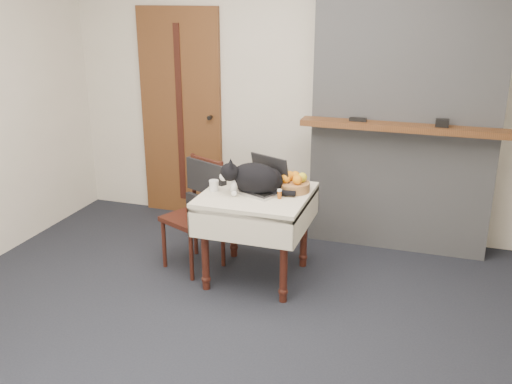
{
  "coord_description": "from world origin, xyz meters",
  "views": [
    {
      "loc": [
        1.19,
        -2.96,
        2.1
      ],
      "look_at": [
        -0.05,
        0.8,
        0.72
      ],
      "focal_mm": 40.0,
      "sensor_mm": 36.0,
      "label": 1
    }
  ],
  "objects_px": {
    "cream_jar": "(214,186)",
    "chair": "(200,198)",
    "pill_bottle": "(279,194)",
    "door": "(181,114)",
    "laptop": "(263,182)",
    "cat": "(256,179)",
    "fruit_basket": "(294,184)",
    "side_table": "(257,207)"
  },
  "relations": [
    {
      "from": "cream_jar",
      "to": "chair",
      "type": "bearing_deg",
      "value": 139.62
    },
    {
      "from": "pill_bottle",
      "to": "door",
      "type": "bearing_deg",
      "value": 138.08
    },
    {
      "from": "door",
      "to": "laptop",
      "type": "distance_m",
      "value": 1.6
    },
    {
      "from": "laptop",
      "to": "cream_jar",
      "type": "height_order",
      "value": "laptop"
    },
    {
      "from": "laptop",
      "to": "cream_jar",
      "type": "bearing_deg",
      "value": -137.18
    },
    {
      "from": "cat",
      "to": "chair",
      "type": "xyz_separation_m",
      "value": [
        -0.51,
        0.12,
        -0.25
      ]
    },
    {
      "from": "cream_jar",
      "to": "fruit_basket",
      "type": "xyz_separation_m",
      "value": [
        0.57,
        0.18,
        0.02
      ]
    },
    {
      "from": "laptop",
      "to": "door",
      "type": "bearing_deg",
      "value": 161.68
    },
    {
      "from": "cream_jar",
      "to": "pill_bottle",
      "type": "xyz_separation_m",
      "value": [
        0.52,
        -0.01,
        -0.0
      ]
    },
    {
      "from": "cream_jar",
      "to": "pill_bottle",
      "type": "distance_m",
      "value": 0.52
    },
    {
      "from": "laptop",
      "to": "pill_bottle",
      "type": "height_order",
      "value": "laptop"
    },
    {
      "from": "side_table",
      "to": "fruit_basket",
      "type": "height_order",
      "value": "fruit_basket"
    },
    {
      "from": "door",
      "to": "fruit_basket",
      "type": "bearing_deg",
      "value": -35.8
    },
    {
      "from": "fruit_basket",
      "to": "chair",
      "type": "xyz_separation_m",
      "value": [
        -0.75,
        -0.03,
        -0.19
      ]
    },
    {
      "from": "cream_jar",
      "to": "side_table",
      "type": "bearing_deg",
      "value": 10.27
    },
    {
      "from": "door",
      "to": "cream_jar",
      "type": "distance_m",
      "value": 1.46
    },
    {
      "from": "laptop",
      "to": "fruit_basket",
      "type": "height_order",
      "value": "laptop"
    },
    {
      "from": "side_table",
      "to": "door",
      "type": "bearing_deg",
      "value": 135.26
    },
    {
      "from": "door",
      "to": "cream_jar",
      "type": "bearing_deg",
      "value": -55.33
    },
    {
      "from": "cat",
      "to": "chair",
      "type": "bearing_deg",
      "value": 142.07
    },
    {
      "from": "door",
      "to": "cream_jar",
      "type": "relative_size",
      "value": 24.62
    },
    {
      "from": "pill_bottle",
      "to": "chair",
      "type": "bearing_deg",
      "value": 166.27
    },
    {
      "from": "side_table",
      "to": "cat",
      "type": "relative_size",
      "value": 1.38
    },
    {
      "from": "pill_bottle",
      "to": "side_table",
      "type": "bearing_deg",
      "value": 159.99
    },
    {
      "from": "cream_jar",
      "to": "chair",
      "type": "height_order",
      "value": "chair"
    },
    {
      "from": "door",
      "to": "pill_bottle",
      "type": "bearing_deg",
      "value": -41.92
    },
    {
      "from": "laptop",
      "to": "cat",
      "type": "bearing_deg",
      "value": -82.59
    },
    {
      "from": "cat",
      "to": "chair",
      "type": "relative_size",
      "value": 0.64
    },
    {
      "from": "cat",
      "to": "cream_jar",
      "type": "xyz_separation_m",
      "value": [
        -0.32,
        -0.03,
        -0.08
      ]
    },
    {
      "from": "side_table",
      "to": "chair",
      "type": "height_order",
      "value": "chair"
    },
    {
      "from": "door",
      "to": "pill_bottle",
      "type": "relative_size",
      "value": 28.48
    },
    {
      "from": "fruit_basket",
      "to": "chair",
      "type": "relative_size",
      "value": 0.28
    },
    {
      "from": "laptop",
      "to": "side_table",
      "type": "bearing_deg",
      "value": -91.73
    },
    {
      "from": "door",
      "to": "side_table",
      "type": "bearing_deg",
      "value": -44.74
    },
    {
      "from": "door",
      "to": "chair",
      "type": "relative_size",
      "value": 2.26
    },
    {
      "from": "laptop",
      "to": "pill_bottle",
      "type": "distance_m",
      "value": 0.22
    },
    {
      "from": "laptop",
      "to": "chair",
      "type": "bearing_deg",
      "value": -160.09
    },
    {
      "from": "fruit_basket",
      "to": "laptop",
      "type": "bearing_deg",
      "value": -163.42
    },
    {
      "from": "pill_bottle",
      "to": "chair",
      "type": "height_order",
      "value": "chair"
    },
    {
      "from": "pill_bottle",
      "to": "fruit_basket",
      "type": "distance_m",
      "value": 0.21
    },
    {
      "from": "door",
      "to": "cat",
      "type": "distance_m",
      "value": 1.63
    },
    {
      "from": "side_table",
      "to": "pill_bottle",
      "type": "relative_size",
      "value": 11.11
    }
  ]
}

